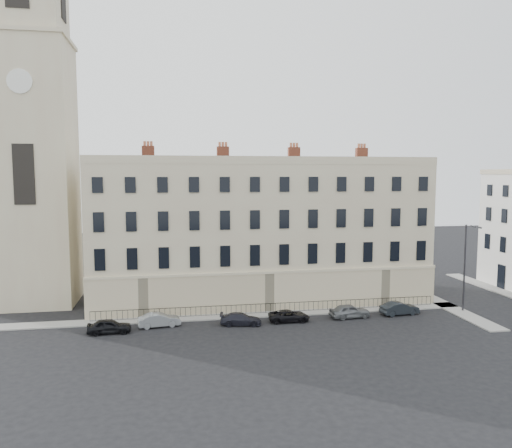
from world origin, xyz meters
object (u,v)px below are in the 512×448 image
(car_c, at_px, (241,319))
(streetlamp, at_px, (466,264))
(car_a, at_px, (109,326))
(car_b, at_px, (159,320))
(car_e, at_px, (350,311))
(car_d, at_px, (289,316))
(car_f, at_px, (400,308))

(car_c, bearing_deg, streetlamp, -79.38)
(car_a, relative_size, car_b, 0.98)
(streetlamp, bearing_deg, car_a, -158.68)
(car_c, bearing_deg, car_e, -78.15)
(car_b, bearing_deg, streetlamp, -98.27)
(car_c, xyz_separation_m, streetlamp, (23.12, 0.46, 4.40))
(car_d, relative_size, car_e, 0.99)
(car_d, distance_m, streetlamp, 18.94)
(car_d, xyz_separation_m, car_f, (11.44, 0.31, 0.10))
(car_c, relative_size, car_d, 0.99)
(car_b, height_order, car_c, car_b)
(car_a, xyz_separation_m, car_b, (4.32, 1.18, -0.01))
(car_d, xyz_separation_m, car_e, (6.13, 0.16, 0.13))
(car_c, xyz_separation_m, car_d, (4.70, 0.30, -0.02))
(car_b, height_order, streetlamp, streetlamp)
(car_c, height_order, car_f, car_f)
(car_b, relative_size, car_c, 1.00)
(car_b, relative_size, car_d, 0.98)
(car_a, bearing_deg, car_f, -90.53)
(car_f, bearing_deg, streetlamp, -97.95)
(car_a, bearing_deg, car_d, -90.19)
(car_a, height_order, car_f, car_f)
(car_c, distance_m, car_f, 16.15)
(car_c, distance_m, car_d, 4.71)
(car_a, height_order, car_b, car_a)
(car_a, height_order, car_d, car_a)
(car_e, height_order, car_f, car_e)
(car_e, bearing_deg, car_b, 83.45)
(car_a, height_order, car_e, car_e)
(car_b, distance_m, streetlamp, 30.91)
(car_c, xyz_separation_m, car_e, (10.83, 0.45, 0.11))
(car_d, height_order, car_f, car_f)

